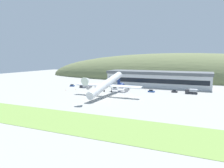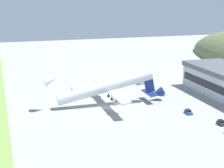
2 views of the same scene
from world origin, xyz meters
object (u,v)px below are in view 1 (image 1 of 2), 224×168
(terminal_building, at_px, (158,78))
(service_car_3, at_px, (115,88))
(service_car_0, at_px, (72,86))
(traffic_cone_1, at_px, (76,89))
(service_car_1, at_px, (174,91))
(cargo_airplane, at_px, (107,84))
(box_truck, at_px, (192,91))
(service_car_2, at_px, (151,91))
(fuel_truck, at_px, (85,86))
(traffic_cone_0, at_px, (66,90))

(terminal_building, height_order, service_car_3, terminal_building)
(service_car_0, relative_size, traffic_cone_1, 6.28)
(terminal_building, bearing_deg, service_car_1, -56.17)
(cargo_airplane, xyz_separation_m, box_truck, (43.93, 28.25, -5.43))
(service_car_0, height_order, traffic_cone_1, service_car_0)
(service_car_1, distance_m, service_car_2, 14.68)
(terminal_building, bearing_deg, fuel_truck, -148.49)
(service_car_2, distance_m, service_car_3, 26.19)
(traffic_cone_0, bearing_deg, service_car_0, 111.94)
(cargo_airplane, xyz_separation_m, traffic_cone_1, (-30.97, 14.22, -6.68))
(terminal_building, relative_size, traffic_cone_0, 133.52)
(service_car_0, height_order, traffic_cone_0, service_car_0)
(service_car_0, bearing_deg, terminal_building, 23.54)
(terminal_building, distance_m, service_car_1, 29.30)
(service_car_2, xyz_separation_m, fuel_truck, (-49.27, -0.23, 0.81))
(service_car_3, height_order, fuel_truck, fuel_truck)
(service_car_0, relative_size, traffic_cone_0, 6.28)
(service_car_0, distance_m, service_car_1, 76.43)
(service_car_1, bearing_deg, service_car_3, -175.39)
(service_car_3, height_order, traffic_cone_0, service_car_3)
(service_car_2, height_order, box_truck, box_truck)
(traffic_cone_1, bearing_deg, fuel_truck, 82.26)
(service_car_3, relative_size, traffic_cone_1, 7.39)
(service_car_0, distance_m, traffic_cone_1, 17.61)
(service_car_2, relative_size, fuel_truck, 0.54)
(fuel_truck, relative_size, traffic_cone_1, 14.06)
(service_car_2, relative_size, traffic_cone_0, 7.60)
(service_car_1, xyz_separation_m, box_truck, (10.35, -1.49, 0.84))
(terminal_building, height_order, traffic_cone_1, terminal_building)
(service_car_2, height_order, fuel_truck, fuel_truck)
(service_car_3, xyz_separation_m, fuel_truck, (-23.13, -1.85, 0.79))
(terminal_building, xyz_separation_m, cargo_airplane, (-17.60, -53.57, 0.31))
(service_car_3, height_order, traffic_cone_1, service_car_3)
(traffic_cone_1, bearing_deg, box_truck, 10.61)
(service_car_0, relative_size, service_car_2, 0.83)
(service_car_2, bearing_deg, traffic_cone_0, -163.93)
(service_car_1, xyz_separation_m, service_car_3, (-40.00, -3.23, -0.02))
(terminal_building, distance_m, fuel_truck, 55.55)
(service_car_2, bearing_deg, box_truck, 7.89)
(terminal_building, relative_size, box_truck, 10.72)
(box_truck, relative_size, traffic_cone_0, 12.45)
(terminal_building, height_order, service_car_0, terminal_building)
(traffic_cone_0, bearing_deg, traffic_cone_1, 49.28)
(cargo_airplane, bearing_deg, service_car_3, 103.62)
(terminal_building, bearing_deg, service_car_2, -85.78)
(service_car_2, distance_m, box_truck, 24.46)
(service_car_2, xyz_separation_m, service_car_3, (-26.14, 1.62, 0.03))
(fuel_truck, bearing_deg, service_car_3, 4.57)
(service_car_1, relative_size, traffic_cone_0, 6.63)
(traffic_cone_1, bearing_deg, service_car_3, 26.60)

